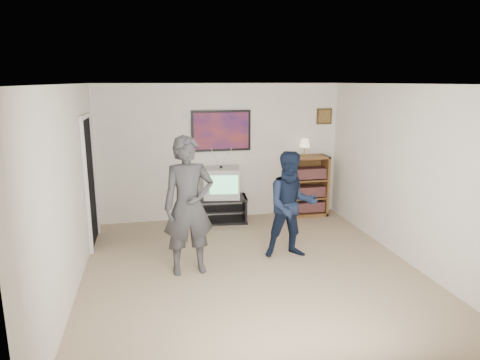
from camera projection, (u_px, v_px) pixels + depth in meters
name	position (u px, v px, depth m)	size (l,w,h in m)	color
room_shell	(247.00, 177.00, 5.86)	(4.51, 5.00, 2.51)	#886B56
media_stand	(221.00, 209.00, 7.88)	(0.99, 0.61, 0.47)	black
crt_television	(221.00, 182.00, 7.76)	(0.64, 0.54, 0.54)	#AAA9A5
bookshelf	(308.00, 186.00, 8.19)	(0.70, 0.40, 1.16)	brown
table_lamp	(305.00, 147.00, 8.05)	(0.20, 0.20, 0.32)	#FFF1C1
person_tall	(189.00, 206.00, 5.64)	(0.68, 0.45, 1.86)	#323234
person_short	(292.00, 205.00, 6.18)	(0.76, 0.59, 1.57)	black
controller_left	(186.00, 182.00, 5.81)	(0.03, 0.11, 0.03)	white
controller_right	(288.00, 178.00, 6.36)	(0.04, 0.13, 0.04)	white
poster	(221.00, 131.00, 7.80)	(1.10, 0.03, 0.75)	black
air_vent	(191.00, 115.00, 7.63)	(0.28, 0.02, 0.14)	white
small_picture	(324.00, 116.00, 8.16)	(0.30, 0.03, 0.30)	#3A2912
doorway	(90.00, 182.00, 6.66)	(0.03, 0.85, 2.00)	black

